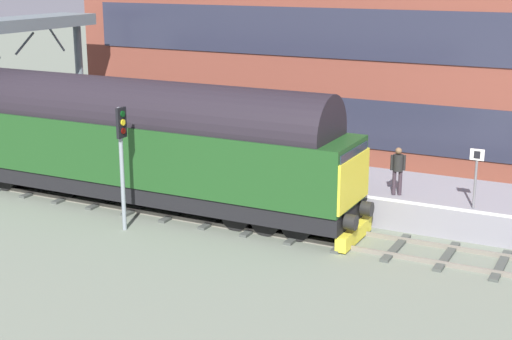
# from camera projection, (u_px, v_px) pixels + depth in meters

# --- Properties ---
(ground_plane) EXTENTS (140.00, 140.00, 0.00)m
(ground_plane) POSITION_uv_depth(u_px,v_px,m) (239.00, 223.00, 25.95)
(ground_plane) COLOR slate
(ground_plane) RESTS_ON ground
(track_main) EXTENTS (2.50, 60.00, 0.15)m
(track_main) POSITION_uv_depth(u_px,v_px,m) (239.00, 221.00, 25.93)
(track_main) COLOR slate
(track_main) RESTS_ON ground
(station_platform) EXTENTS (4.00, 44.00, 1.01)m
(station_platform) POSITION_uv_depth(u_px,v_px,m) (284.00, 183.00, 28.92)
(station_platform) COLOR gray
(station_platform) RESTS_ON ground
(diesel_locomotive) EXTENTS (2.74, 18.26, 4.68)m
(diesel_locomotive) POSITION_uv_depth(u_px,v_px,m) (121.00, 138.00, 27.43)
(diesel_locomotive) COLOR black
(diesel_locomotive) RESTS_ON ground
(signal_post_near) EXTENTS (0.44, 0.22, 4.14)m
(signal_post_near) POSITION_uv_depth(u_px,v_px,m) (122.00, 152.00, 24.57)
(signal_post_near) COLOR gray
(signal_post_near) RESTS_ON ground
(platform_number_sign) EXTENTS (0.10, 0.44, 1.95)m
(platform_number_sign) POSITION_uv_depth(u_px,v_px,m) (476.00, 169.00, 23.92)
(platform_number_sign) COLOR slate
(platform_number_sign) RESTS_ON station_platform
(waiting_passenger) EXTENTS (0.44, 0.48, 1.64)m
(waiting_passenger) POSITION_uv_depth(u_px,v_px,m) (398.00, 167.00, 25.43)
(waiting_passenger) COLOR #332830
(waiting_passenger) RESTS_ON station_platform
(overhead_footbridge) EXTENTS (9.30, 2.00, 6.40)m
(overhead_footbridge) POSITION_uv_depth(u_px,v_px,m) (7.00, 36.00, 31.51)
(overhead_footbridge) COLOR slate
(overhead_footbridge) RESTS_ON ground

